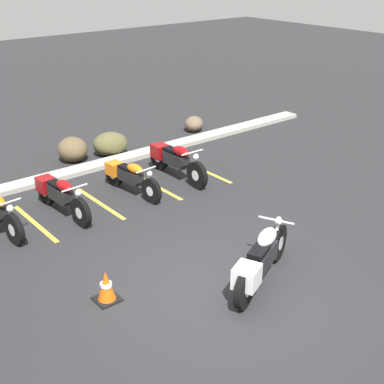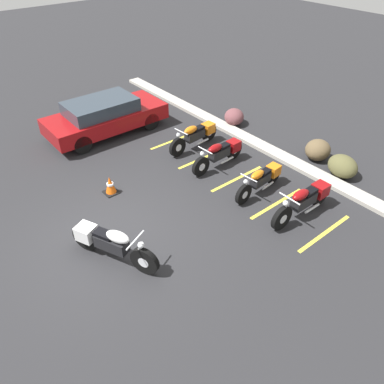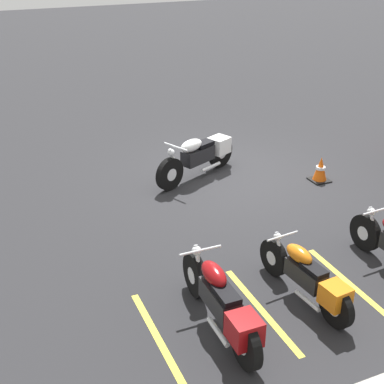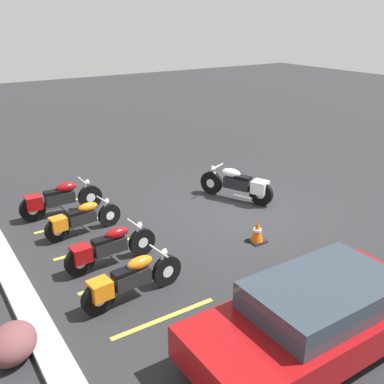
% 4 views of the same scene
% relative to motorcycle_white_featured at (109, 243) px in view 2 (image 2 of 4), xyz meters
% --- Properties ---
extents(ground, '(60.00, 60.00, 0.00)m').
position_rel_motorcycle_white_featured_xyz_m(ground, '(-0.61, 0.26, -0.49)').
color(ground, '#262628').
extents(motorcycle_white_featured, '(2.20, 1.14, 0.93)m').
position_rel_motorcycle_white_featured_xyz_m(motorcycle_white_featured, '(0.00, 0.00, 0.00)').
color(motorcycle_white_featured, black).
rests_on(motorcycle_white_featured, ground).
extents(parked_bike_0, '(0.63, 2.17, 0.85)m').
position_rel_motorcycle_white_featured_xyz_m(parked_bike_0, '(-2.80, 4.90, -0.04)').
color(parked_bike_0, black).
rests_on(parked_bike_0, ground).
extents(parked_bike_1, '(0.60, 2.15, 0.84)m').
position_rel_motorcycle_white_featured_xyz_m(parked_bike_1, '(-1.38, 4.74, -0.04)').
color(parked_bike_1, black).
rests_on(parked_bike_1, ground).
extents(parked_bike_2, '(0.58, 2.01, 0.79)m').
position_rel_motorcycle_white_featured_xyz_m(parked_bike_2, '(0.39, 4.70, -0.07)').
color(parked_bike_2, black).
rests_on(parked_bike_2, ground).
extents(parked_bike_3, '(0.64, 2.27, 0.89)m').
position_rel_motorcycle_white_featured_xyz_m(parked_bike_3, '(1.83, 4.80, -0.02)').
color(parked_bike_3, black).
rests_on(parked_bike_3, ground).
extents(car_red, '(1.80, 4.30, 1.29)m').
position_rel_motorcycle_white_featured_xyz_m(car_red, '(-5.68, 3.02, 0.19)').
color(car_red, black).
rests_on(car_red, ground).
extents(concrete_curb, '(18.00, 0.50, 0.12)m').
position_rel_motorcycle_white_featured_xyz_m(concrete_curb, '(-0.61, 6.62, -0.43)').
color(concrete_curb, '#A8A399').
rests_on(concrete_curb, ground).
extents(landscape_rock_0, '(1.14, 1.14, 0.60)m').
position_rel_motorcycle_white_featured_xyz_m(landscape_rock_0, '(-3.22, 7.14, -0.19)').
color(landscape_rock_0, brown).
rests_on(landscape_rock_0, ground).
extents(landscape_rock_2, '(1.19, 1.08, 0.66)m').
position_rel_motorcycle_white_featured_xyz_m(landscape_rock_2, '(1.41, 7.23, -0.16)').
color(landscape_rock_2, brown).
rests_on(landscape_rock_2, ground).
extents(landscape_rock_3, '(0.92, 0.94, 0.68)m').
position_rel_motorcycle_white_featured_xyz_m(landscape_rock_3, '(0.34, 7.46, -0.15)').
color(landscape_rock_3, brown).
rests_on(landscape_rock_3, ground).
extents(traffic_cone, '(0.40, 0.40, 0.55)m').
position_rel_motorcycle_white_featured_xyz_m(traffic_cone, '(-2.29, 1.27, -0.24)').
color(traffic_cone, black).
rests_on(traffic_cone, ground).
extents(stall_line_0, '(0.10, 2.10, 0.00)m').
position_rel_motorcycle_white_featured_xyz_m(stall_line_0, '(-3.63, 4.62, -0.49)').
color(stall_line_0, gold).
rests_on(stall_line_0, ground).
extents(stall_line_1, '(0.10, 2.10, 0.00)m').
position_rel_motorcycle_white_featured_xyz_m(stall_line_1, '(-2.06, 4.62, -0.49)').
color(stall_line_1, gold).
rests_on(stall_line_1, ground).
extents(stall_line_2, '(0.10, 2.10, 0.00)m').
position_rel_motorcycle_white_featured_xyz_m(stall_line_2, '(-0.48, 4.62, -0.49)').
color(stall_line_2, gold).
rests_on(stall_line_2, ground).
extents(stall_line_3, '(0.10, 2.10, 0.00)m').
position_rel_motorcycle_white_featured_xyz_m(stall_line_3, '(1.10, 4.62, -0.49)').
color(stall_line_3, gold).
rests_on(stall_line_3, ground).
extents(stall_line_4, '(0.10, 2.10, 0.00)m').
position_rel_motorcycle_white_featured_xyz_m(stall_line_4, '(2.67, 4.62, -0.49)').
color(stall_line_4, gold).
rests_on(stall_line_4, ground).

